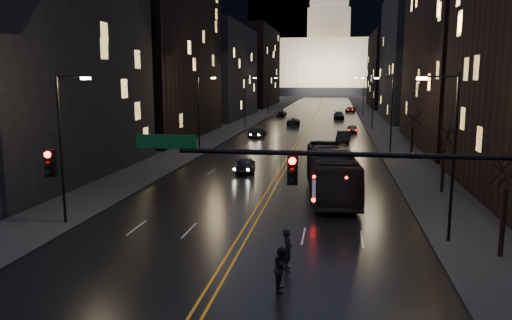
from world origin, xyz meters
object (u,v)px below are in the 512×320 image
at_px(oncoming_car_a, 245,165).
at_px(pedestrian_a, 287,250).
at_px(bus, 331,172).
at_px(oncoming_car_b, 257,133).
at_px(receding_car_a, 343,137).
at_px(pedestrian_b, 282,269).
at_px(traffic_signal, 364,187).

relative_size(oncoming_car_a, pedestrian_a, 2.28).
relative_size(bus, oncoming_car_b, 2.88).
height_order(bus, pedestrian_a, bus).
bearing_deg(receding_car_a, oncoming_car_b, 168.04).
bearing_deg(bus, pedestrian_b, -101.75).
bearing_deg(bus, traffic_signal, -92.37).
bearing_deg(pedestrian_b, bus, -8.51).
bearing_deg(oncoming_car_b, oncoming_car_a, 104.17).
relative_size(bus, receding_car_a, 2.63).
relative_size(oncoming_car_a, receding_car_a, 0.90).
bearing_deg(receding_car_a, oncoming_car_a, -106.87).
bearing_deg(oncoming_car_a, pedestrian_b, 96.74).
relative_size(traffic_signal, oncoming_car_a, 3.95).
bearing_deg(receding_car_a, pedestrian_b, -88.85).
relative_size(oncoming_car_b, pedestrian_a, 2.31).
bearing_deg(pedestrian_a, pedestrian_b, 177.16).
height_order(oncoming_car_b, receding_car_a, receding_car_a).
relative_size(traffic_signal, oncoming_car_b, 3.89).
bearing_deg(pedestrian_a, traffic_signal, -151.81).
xyz_separation_m(traffic_signal, bus, (-1.25, 20.09, -3.32)).
bearing_deg(pedestrian_b, oncoming_car_a, 10.98).
xyz_separation_m(traffic_signal, pedestrian_b, (-3.02, 2.72, -4.17)).
height_order(traffic_signal, receding_car_a, traffic_signal).
bearing_deg(oncoming_car_b, bus, 115.07).
distance_m(traffic_signal, bus, 20.40).
bearing_deg(bus, receding_car_a, 81.62).
xyz_separation_m(receding_car_a, pedestrian_b, (-3.10, -48.63, 0.13)).
height_order(bus, oncoming_car_b, bus).
height_order(bus, pedestrian_b, bus).
xyz_separation_m(oncoming_car_b, pedestrian_a, (9.35, -50.10, 0.23)).
xyz_separation_m(oncoming_car_a, receding_car_a, (9.26, 23.32, 0.06)).
relative_size(bus, pedestrian_b, 6.87).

